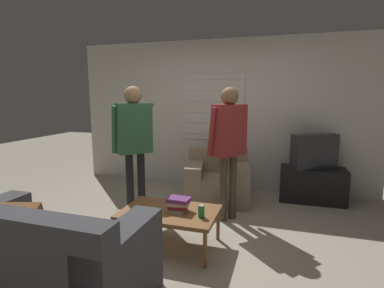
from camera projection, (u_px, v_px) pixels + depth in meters
The scene contains 12 objects.
ground_plane at pixel (182, 235), 3.50m from camera, with size 16.00×16.00×0.00m, color #B2A893.
wall_back at pixel (219, 115), 5.21m from camera, with size 5.20×0.08×2.55m.
couch_blue at pixel (43, 261), 2.34m from camera, with size 1.62×0.87×0.85m.
armchair_beige at pixel (217, 180), 4.60m from camera, with size 1.05×0.94×0.80m.
coffee_table at pixel (169, 214), 3.19m from camera, with size 1.02×0.66×0.40m.
tv_stand at pixel (312, 185), 4.58m from camera, with size 0.95×0.45×0.52m.
tv at pixel (314, 151), 4.50m from camera, with size 0.71×0.54×0.52m.
person_left_standing at pixel (134, 134), 3.91m from camera, with size 0.51×0.86×1.73m.
person_right_standing at pixel (228, 137), 3.78m from camera, with size 0.53×0.81×1.72m.
book_stack at pixel (178, 204), 3.15m from camera, with size 0.25×0.19×0.14m.
soda_can at pixel (201, 211), 2.99m from camera, with size 0.07×0.07×0.13m.
spare_remote at pixel (136, 213), 3.07m from camera, with size 0.07×0.14×0.02m.
Camera 1 is at (1.07, -3.11, 1.61)m, focal length 28.00 mm.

